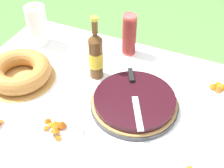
{
  "coord_description": "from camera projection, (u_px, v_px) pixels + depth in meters",
  "views": [
    {
      "loc": [
        0.41,
        -0.91,
        1.76
      ],
      "look_at": [
        -0.01,
        0.05,
        0.81
      ],
      "focal_mm": 50.0,
      "sensor_mm": 36.0,
      "label": 1
    }
  ],
  "objects": [
    {
      "name": "garden_table",
      "position": [
        110.0,
        113.0,
        1.47
      ],
      "size": [
        1.44,
        0.95,
        0.75
      ],
      "color": "brown",
      "rests_on": "ground_plane"
    },
    {
      "name": "tablecloth",
      "position": [
        110.0,
        104.0,
        1.42
      ],
      "size": [
        1.45,
        0.96,
        0.1
      ],
      "color": "white",
      "rests_on": "garden_table"
    },
    {
      "name": "berry_tart",
      "position": [
        134.0,
        102.0,
        1.37
      ],
      "size": [
        0.39,
        0.39,
        0.06
      ],
      "color": "#38383D",
      "rests_on": "tablecloth"
    },
    {
      "name": "serving_knife",
      "position": [
        134.0,
        92.0,
        1.37
      ],
      "size": [
        0.2,
        0.34,
        0.01
      ],
      "rotation": [
        0.0,
        0.0,
        5.2
      ],
      "color": "silver",
      "rests_on": "berry_tart"
    },
    {
      "name": "bundt_cake",
      "position": [
        19.0,
        71.0,
        1.5
      ],
      "size": [
        0.34,
        0.34,
        0.09
      ],
      "color": "tan",
      "rests_on": "tablecloth"
    },
    {
      "name": "cup_stack",
      "position": [
        129.0,
        35.0,
        1.61
      ],
      "size": [
        0.07,
        0.07,
        0.23
      ],
      "color": "#E04C47",
      "rests_on": "tablecloth"
    },
    {
      "name": "cider_bottle_amber",
      "position": [
        96.0,
        55.0,
        1.46
      ],
      "size": [
        0.07,
        0.07,
        0.33
      ],
      "color": "brown",
      "rests_on": "tablecloth"
    },
    {
      "name": "snack_plate_near",
      "position": [
        216.0,
        89.0,
        1.46
      ],
      "size": [
        0.22,
        0.22,
        0.05
      ],
      "color": "white",
      "rests_on": "tablecloth"
    },
    {
      "name": "snack_plate_far",
      "position": [
        56.0,
        128.0,
        1.28
      ],
      "size": [
        0.23,
        0.23,
        0.06
      ],
      "color": "white",
      "rests_on": "tablecloth"
    },
    {
      "name": "paper_towel_roll",
      "position": [
        37.0,
        25.0,
        1.69
      ],
      "size": [
        0.11,
        0.11,
        0.22
      ],
      "color": "white",
      "rests_on": "tablecloth"
    }
  ]
}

